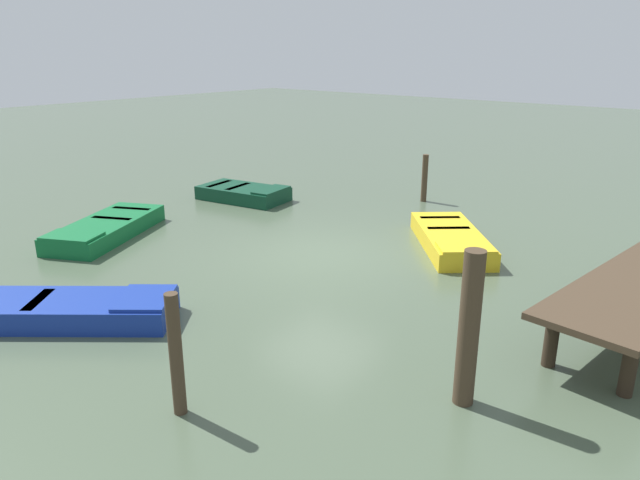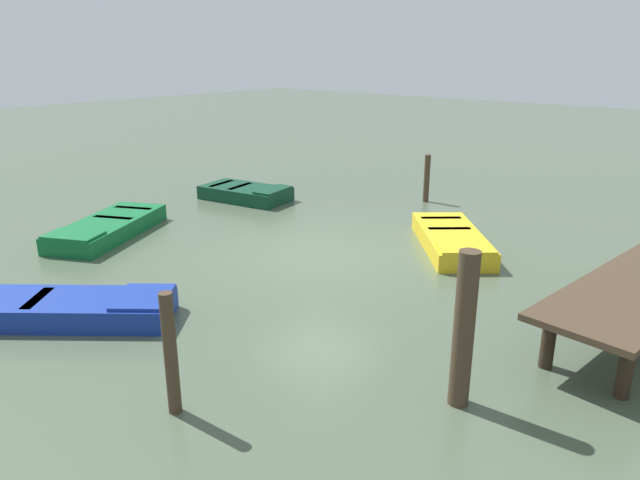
% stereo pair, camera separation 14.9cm
% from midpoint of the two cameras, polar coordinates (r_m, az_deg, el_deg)
% --- Properties ---
extents(ground_plane, '(80.00, 80.00, 0.00)m').
position_cam_midpoint_polar(ground_plane, '(13.16, -0.32, -1.45)').
color(ground_plane, '#475642').
extents(rowboat_blue, '(3.36, 3.75, 0.46)m').
position_cam_midpoint_polar(rowboat_blue, '(10.95, -24.40, -6.16)').
color(rowboat_blue, navy).
rests_on(rowboat_blue, ground_plane).
extents(rowboat_yellow, '(3.30, 3.12, 0.46)m').
position_cam_midpoint_polar(rowboat_yellow, '(13.87, 12.31, 0.11)').
color(rowboat_yellow, gold).
rests_on(rowboat_yellow, ground_plane).
extents(rowboat_green, '(3.67, 2.74, 0.46)m').
position_cam_midpoint_polar(rowboat_green, '(15.30, -20.36, 1.07)').
color(rowboat_green, '#0F602D').
rests_on(rowboat_green, ground_plane).
extents(rowboat_dark_green, '(1.81, 2.85, 0.46)m').
position_cam_midpoint_polar(rowboat_dark_green, '(18.03, -7.64, 4.55)').
color(rowboat_dark_green, '#0C3823').
rests_on(rowboat_dark_green, ground_plane).
extents(mooring_piling_near_right, '(0.17, 0.17, 1.65)m').
position_cam_midpoint_polar(mooring_piling_near_right, '(7.60, -14.39, -10.78)').
color(mooring_piling_near_right, '#423323').
rests_on(mooring_piling_near_right, ground_plane).
extents(mooring_piling_mid_right, '(0.17, 0.17, 1.42)m').
position_cam_midpoint_polar(mooring_piling_mid_right, '(17.87, 9.89, 5.94)').
color(mooring_piling_mid_right, '#423323').
rests_on(mooring_piling_mid_right, ground_plane).
extents(mooring_piling_center, '(0.27, 0.27, 2.11)m').
position_cam_midpoint_polar(mooring_piling_center, '(7.68, 13.72, -8.45)').
color(mooring_piling_center, '#423323').
rests_on(mooring_piling_center, ground_plane).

